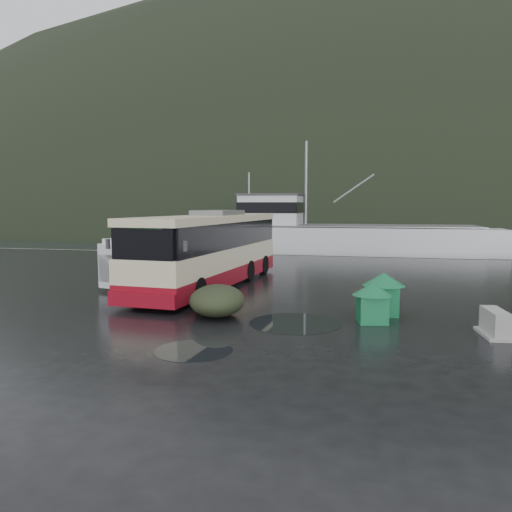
% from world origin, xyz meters
% --- Properties ---
extents(ground, '(160.00, 160.00, 0.00)m').
position_xyz_m(ground, '(0.00, 0.00, 0.00)').
color(ground, black).
rests_on(ground, ground).
extents(harbor_water, '(300.00, 180.00, 0.02)m').
position_xyz_m(harbor_water, '(0.00, 110.00, 0.00)').
color(harbor_water, black).
rests_on(harbor_water, ground).
extents(quay_edge, '(160.00, 0.60, 1.50)m').
position_xyz_m(quay_edge, '(0.00, 20.00, 0.00)').
color(quay_edge, '#999993').
rests_on(quay_edge, ground).
extents(headland, '(780.00, 540.00, 570.00)m').
position_xyz_m(headland, '(10.00, 250.00, 0.00)').
color(headland, black).
rests_on(headland, ground).
extents(coach_bus, '(4.23, 13.47, 3.76)m').
position_xyz_m(coach_bus, '(-3.27, 3.76, 0.00)').
color(coach_bus, beige).
rests_on(coach_bus, ground).
extents(white_van, '(3.64, 6.24, 2.47)m').
position_xyz_m(white_van, '(-6.02, 3.51, 0.00)').
color(white_van, silver).
rests_on(white_van, ground).
extents(waste_bin_left, '(1.17, 1.17, 1.37)m').
position_xyz_m(waste_bin_left, '(4.54, -2.35, 0.00)').
color(waste_bin_left, '#12683B').
rests_on(waste_bin_left, ground).
extents(waste_bin_right, '(1.13, 1.13, 1.55)m').
position_xyz_m(waste_bin_right, '(4.93, -0.96, 0.00)').
color(waste_bin_right, '#12683B').
rests_on(waste_bin_right, ground).
extents(dome_tent, '(2.64, 3.22, 1.10)m').
position_xyz_m(dome_tent, '(-0.93, -2.49, 0.00)').
color(dome_tent, '#2A321E').
rests_on(dome_tent, ground).
extents(jersey_barrier_c, '(0.96, 1.68, 0.80)m').
position_xyz_m(jersey_barrier_c, '(8.21, -3.27, 0.00)').
color(jersey_barrier_c, '#999993').
rests_on(jersey_barrier_c, ground).
extents(fishing_trawler, '(28.92, 6.77, 11.53)m').
position_xyz_m(fishing_trawler, '(1.56, 27.87, 0.00)').
color(fishing_trawler, silver).
rests_on(fishing_trawler, ground).
extents(puddles, '(4.89, 6.46, 0.01)m').
position_xyz_m(puddles, '(1.30, -4.29, 0.01)').
color(puddles, black).
rests_on(puddles, ground).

